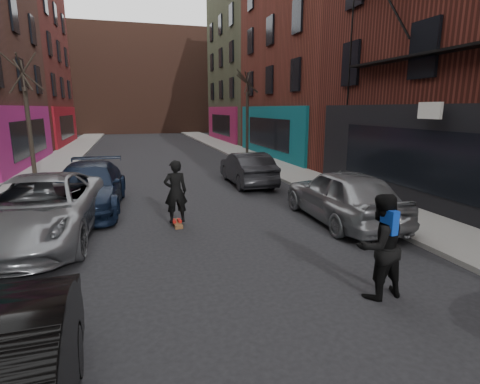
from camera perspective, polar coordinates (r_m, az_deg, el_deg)
sidewalk_left at (r=31.98m, az=-24.36°, el=5.61°), size 2.50×84.00×0.13m
sidewalk_right at (r=32.65m, az=-1.98°, el=6.84°), size 2.50×84.00×0.13m
buildings_right at (r=23.65m, az=26.54°, el=22.71°), size 12.00×56.00×16.00m
building_far at (r=57.62m, az=-15.04°, el=15.86°), size 40.00×10.00×14.00m
tree_left_far at (r=19.99m, az=-29.72°, el=11.07°), size 2.00×2.00×6.50m
tree_right_far at (r=26.69m, az=1.11°, el=13.00°), size 2.00×2.00×6.80m
parked_left_far at (r=10.98m, az=-28.21°, el=-2.26°), size 3.21×6.16×1.66m
parked_left_end at (r=13.51m, az=-22.11°, el=0.66°), size 2.44×5.46×1.56m
parked_right_far at (r=11.62m, az=15.33°, el=-0.47°), size 2.05×4.87×1.64m
parked_right_end at (r=16.80m, az=1.09°, el=3.60°), size 1.59×4.43×1.45m
skateboard at (r=11.19m, az=-9.61°, el=-4.77°), size 0.27×0.81×0.10m
skateboarder at (r=10.95m, az=-9.79°, el=0.07°), size 0.69×0.48×1.84m
pedestrian at (r=7.18m, az=20.51°, el=-7.72°), size 1.00×0.81×1.93m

